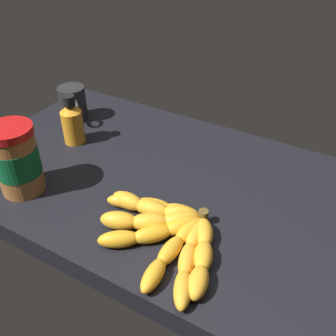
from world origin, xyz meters
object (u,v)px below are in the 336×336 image
at_px(peanut_butter_jar, 17,159).
at_px(honey_bottle, 72,122).
at_px(banana_bunch, 165,231).
at_px(coffee_mug, 73,104).

distance_m(peanut_butter_jar, honey_bottle, 0.21).
height_order(banana_bunch, coffee_mug, coffee_mug).
bearing_deg(peanut_butter_jar, banana_bunch, 4.82).
xyz_separation_m(banana_bunch, peanut_butter_jar, (-0.35, -0.03, 0.06)).
height_order(peanut_butter_jar, honey_bottle, peanut_butter_jar).
relative_size(honey_bottle, coffee_mug, 1.29).
xyz_separation_m(peanut_butter_jar, coffee_mug, (-0.11, 0.30, -0.03)).
distance_m(honey_bottle, coffee_mug, 0.12).
bearing_deg(banana_bunch, coffee_mug, 149.43).
bearing_deg(banana_bunch, honey_bottle, 154.83).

